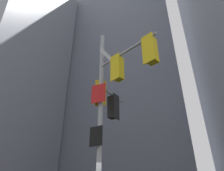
# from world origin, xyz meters

# --- Properties ---
(building_mid_block) EXTENTS (16.86, 16.86, 35.58)m
(building_mid_block) POSITION_xyz_m (-2.36, 24.87, 17.79)
(building_mid_block) COLOR slate
(building_mid_block) RESTS_ON ground
(signal_pole_assembly) EXTENTS (2.81, 3.48, 8.30)m
(signal_pole_assembly) POSITION_xyz_m (0.52, -0.16, 5.00)
(signal_pole_assembly) COLOR #9EA0A3
(signal_pole_assembly) RESTS_ON ground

